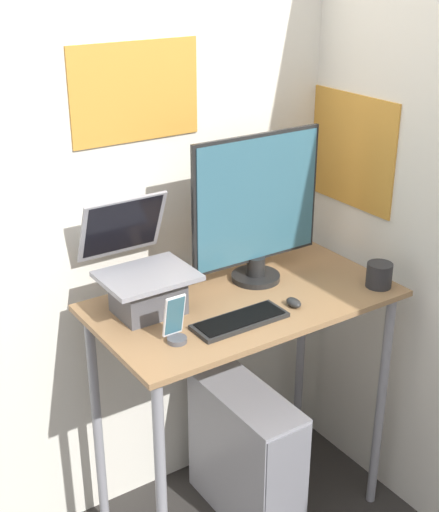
# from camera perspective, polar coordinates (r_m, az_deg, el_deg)

# --- Properties ---
(wall_back) EXTENTS (6.00, 0.06, 2.60)m
(wall_back) POSITION_cam_1_polar(r_m,az_deg,el_deg) (2.58, -2.69, 6.83)
(wall_back) COLOR silver
(wall_back) RESTS_ON ground_plane
(desk) EXTENTS (1.04, 0.57, 0.94)m
(desk) POSITION_cam_1_polar(r_m,az_deg,el_deg) (2.50, 1.94, -6.25)
(desk) COLOR #936D47
(desk) RESTS_ON ground_plane
(laptop) EXTENTS (0.30, 0.33, 0.36)m
(laptop) POSITION_cam_1_polar(r_m,az_deg,el_deg) (2.32, -6.04, -2.08)
(laptop) COLOR #4C4C51
(laptop) RESTS_ON desk
(monitor) EXTENTS (0.52, 0.17, 0.53)m
(monitor) POSITION_cam_1_polar(r_m,az_deg,el_deg) (2.46, 3.00, 3.59)
(monitor) COLOR black
(monitor) RESTS_ON desk
(keyboard) EXTENTS (0.32, 0.12, 0.02)m
(keyboard) POSITION_cam_1_polar(r_m,az_deg,el_deg) (2.27, 1.64, -5.19)
(keyboard) COLOR black
(keyboard) RESTS_ON desk
(mouse) EXTENTS (0.04, 0.06, 0.03)m
(mouse) POSITION_cam_1_polar(r_m,az_deg,el_deg) (2.38, 5.95, -3.73)
(mouse) COLOR #262626
(mouse) RESTS_ON desk
(cell_phone) EXTENTS (0.07, 0.06, 0.15)m
(cell_phone) POSITION_cam_1_polar(r_m,az_deg,el_deg) (2.15, -3.56, -5.54)
(cell_phone) COLOR #4C4C51
(cell_phone) RESTS_ON desk
(computer_tower) EXTENTS (0.20, 0.51, 0.54)m
(computer_tower) POSITION_cam_1_polar(r_m,az_deg,el_deg) (2.81, 2.12, -15.58)
(computer_tower) COLOR gray
(computer_tower) RESTS_ON ground_plane
(mug) EXTENTS (0.09, 0.09, 0.09)m
(mug) POSITION_cam_1_polar(r_m,az_deg,el_deg) (2.55, 12.66, -1.50)
(mug) COLOR #262628
(mug) RESTS_ON desk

